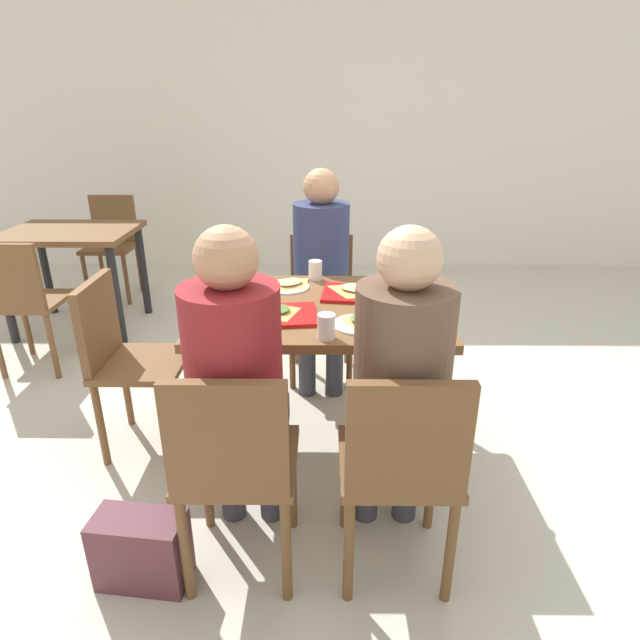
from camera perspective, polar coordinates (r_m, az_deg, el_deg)
ground_plane at (r=2.76m, az=-0.00°, el=-13.35°), size 10.00×10.00×0.02m
back_wall at (r=5.44m, az=0.34°, el=20.41°), size 10.00×0.10×2.80m
main_table at (r=2.43m, az=-0.00°, el=-0.55°), size 1.10×0.86×0.75m
chair_near_left at (r=1.82m, az=-9.25°, el=-14.93°), size 0.40×0.40×0.86m
chair_near_right at (r=1.81m, az=8.78°, el=-15.05°), size 0.40×0.40×0.86m
chair_far_side at (r=3.24m, az=0.14°, el=2.77°), size 0.40×0.40×0.86m
chair_left_end at (r=2.66m, az=-20.53°, el=-3.30°), size 0.40×0.40×0.86m
person_in_red at (r=1.80m, az=-9.03°, el=-5.97°), size 0.32×0.42×1.27m
person_in_brown_jacket at (r=1.79m, az=8.65°, el=-6.05°), size 0.32×0.42×1.27m
person_far_side at (r=3.03m, az=0.12°, el=6.25°), size 0.32×0.42×1.27m
tray_red_near at (r=2.26m, az=-4.93°, el=0.50°), size 0.39×0.30×0.02m
tray_red_far at (r=2.51m, az=4.42°, el=2.87°), size 0.39×0.30×0.02m
paper_plate_center at (r=2.62m, az=-3.57°, el=3.61°), size 0.22×0.22×0.01m
paper_plate_near_edge at (r=2.17m, az=4.29°, el=-0.48°), size 0.22×0.22×0.01m
pizza_slice_a at (r=2.26m, az=-4.81°, el=1.05°), size 0.23×0.23×0.02m
pizza_slice_b at (r=2.52m, az=4.04°, el=3.37°), size 0.29×0.26×0.02m
pizza_slice_c at (r=2.63m, az=-3.26°, el=4.02°), size 0.24×0.25×0.02m
pizza_slice_d at (r=2.19m, az=4.54°, el=0.12°), size 0.16×0.20×0.02m
plastic_cup_a at (r=2.72m, az=-0.51°, el=5.41°), size 0.07×0.07×0.10m
plastic_cup_b at (r=2.03m, az=0.68°, el=-0.70°), size 0.07×0.07×0.10m
plastic_cup_c at (r=2.48m, az=-10.23°, el=3.29°), size 0.07×0.07×0.10m
soda_can at (r=2.43m, az=11.10°, el=3.13°), size 0.07×0.07×0.12m
condiment_bottle at (r=2.61m, az=-7.83°, el=5.18°), size 0.06×0.06×0.16m
foil_bundle at (r=2.40m, az=-11.23°, el=2.61°), size 0.10×0.10×0.10m
handbag at (r=2.13m, az=-18.75°, el=-22.49°), size 0.34×0.20×0.28m
background_table at (r=4.27m, az=-25.24°, el=7.13°), size 0.90×0.70×0.75m
background_chair_near at (r=3.68m, az=-29.55°, el=2.20°), size 0.40×0.40×0.86m
background_chair_far at (r=4.94m, az=-21.56°, el=8.20°), size 0.40×0.40×0.86m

